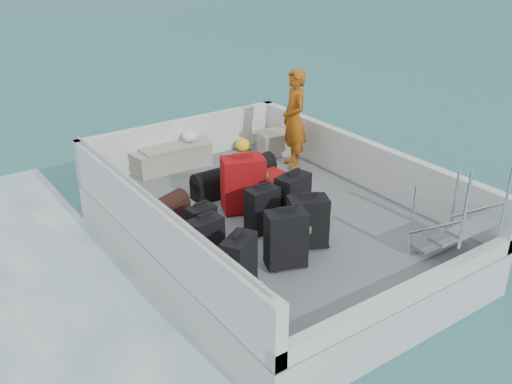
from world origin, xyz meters
TOP-DOWN VIEW (x-y plane):
  - ground at (0.00, 0.00)m, footprint 160.00×160.00m
  - ferry_hull at (0.00, 0.00)m, footprint 3.60×5.00m
  - deck at (0.00, 0.00)m, footprint 3.30×4.70m
  - deck_fittings at (0.35, -0.32)m, footprint 3.60×5.00m
  - suitcase_0 at (-1.35, -1.27)m, footprint 0.49×0.42m
  - suitcase_1 at (-1.36, -0.60)m, footprint 0.41×0.26m
  - suitcase_2 at (-1.16, -0.16)m, footprint 0.36×0.24m
  - suitcase_3 at (-0.64, -1.16)m, footprint 0.52×0.40m
  - suitcase_4 at (-0.38, -0.33)m, footprint 0.42×0.25m
  - suitcase_5 at (-0.25, 0.30)m, footprint 0.65×0.52m
  - suitcase_6 at (-0.16, -0.96)m, footprint 0.55×0.45m
  - suitcase_7 at (0.12, -0.32)m, footprint 0.51×0.37m
  - suitcase_8 at (0.31, 0.53)m, footprint 0.74×0.53m
  - duffel_0 at (-1.25, 0.53)m, footprint 0.57×0.46m
  - duffel_1 at (-0.43, 0.91)m, footprint 0.47×0.30m
  - duffel_2 at (0.54, 0.99)m, footprint 0.47×0.39m
  - crate_0 at (-0.70, 2.20)m, footprint 0.60×0.44m
  - crate_1 at (-0.52, 2.20)m, footprint 0.62×0.43m
  - crate_2 at (-0.01, 2.18)m, footprint 0.69×0.55m
  - crate_3 at (1.45, 1.77)m, footprint 0.67×0.52m
  - yellow_bag at (1.03, 2.20)m, footprint 0.28×0.26m
  - white_bag at (-0.01, 2.18)m, footprint 0.24×0.24m
  - passenger at (1.30, 1.15)m, footprint 0.54×0.68m

SIDE VIEW (x-z plane):
  - ground at x=0.00m, z-range 0.00..0.00m
  - ferry_hull at x=0.00m, z-range 0.00..0.60m
  - deck at x=0.00m, z-range 0.60..0.62m
  - yellow_bag at x=1.03m, z-range 0.62..0.84m
  - suitcase_8 at x=0.31m, z-range 0.62..0.90m
  - duffel_0 at x=-1.25m, z-range 0.62..0.94m
  - duffel_1 at x=-0.43m, z-range 0.62..0.94m
  - duffel_2 at x=0.54m, z-range 0.62..0.94m
  - crate_0 at x=-0.70m, z-range 0.62..0.96m
  - crate_3 at x=1.45m, z-range 0.62..0.98m
  - crate_2 at x=-0.01m, z-range 0.62..0.99m
  - crate_1 at x=-0.52m, z-range 0.62..0.99m
  - suitcase_2 at x=-1.16m, z-range 0.62..1.12m
  - suitcase_1 at x=-1.36m, z-range 0.62..1.21m
  - suitcase_4 at x=-0.38m, z-range 0.62..1.22m
  - suitcase_7 at x=0.12m, z-range 0.62..1.27m
  - suitcase_6 at x=-0.16m, z-range 0.62..1.28m
  - suitcase_0 at x=-1.35m, z-range 0.62..1.28m
  - suitcase_3 at x=-0.64m, z-range 0.62..1.32m
  - deck_fittings at x=0.35m, z-range 0.54..1.44m
  - suitcase_5 at x=-0.25m, z-range 0.62..1.40m
  - white_bag at x=-0.01m, z-range 0.99..1.17m
  - passenger at x=1.30m, z-range 0.62..2.21m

